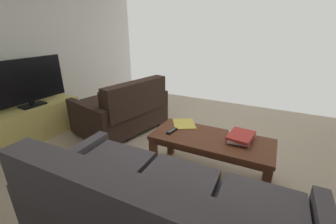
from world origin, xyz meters
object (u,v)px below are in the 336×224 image
loveseat_near (123,109)px  coffee_table (211,144)px  loose_magazine (184,124)px  tv_stand (36,121)px  book_stack (240,137)px  tv_remote (172,131)px  flat_tv (27,82)px  sofa_main (162,223)px

loveseat_near → coffee_table: loveseat_near is taller
loose_magazine → tv_stand: bearing=160.8°
book_stack → tv_remote: (0.70, 0.13, -0.03)m
loveseat_near → loose_magazine: 1.21m
flat_tv → loose_magazine: 2.23m
flat_tv → tv_stand: bearing=71.0°
tv_stand → flat_tv: size_ratio=1.19×
loveseat_near → coffee_table: (-1.53, 0.53, 0.05)m
coffee_table → flat_tv: flat_tv is taller
book_stack → loose_magazine: book_stack is taller
coffee_table → flat_tv: (2.55, 0.22, 0.43)m
coffee_table → tv_remote: 0.44m
tv_remote → tv_stand: bearing=4.3°
tv_stand → tv_remote: tv_remote is taller
flat_tv → loose_magazine: (-2.16, -0.41, -0.36)m
flat_tv → tv_remote: size_ratio=6.27×
flat_tv → book_stack: flat_tv is taller
book_stack → loose_magazine: bearing=-9.8°
loveseat_near → flat_tv: flat_tv is taller
coffee_table → tv_stand: (2.55, 0.22, -0.16)m
sofa_main → tv_stand: size_ratio=1.52×
coffee_table → loose_magazine: size_ratio=4.33×
loveseat_near → book_stack: (-1.81, 0.46, 0.16)m
loveseat_near → tv_stand: loveseat_near is taller
tv_remote → loose_magazine: 0.25m
loose_magazine → sofa_main: bearing=-103.6°
tv_stand → tv_remote: bearing=-175.7°
tv_remote → loose_magazine: size_ratio=0.58×
coffee_table → book_stack: bearing=-164.6°
loose_magazine → tv_remote: bearing=-129.7°
sofa_main → tv_stand: 2.68m
tv_stand → tv_remote: 2.14m
tv_remote → loose_magazine: (-0.04, -0.25, -0.01)m
sofa_main → flat_tv: flat_tv is taller
loveseat_near → loose_magazine: size_ratio=5.03×
coffee_table → book_stack: book_stack is taller
loveseat_near → book_stack: size_ratio=4.45×
tv_remote → loveseat_near: bearing=-28.2°
flat_tv → book_stack: size_ratio=3.22×
sofa_main → book_stack: (-0.28, -1.16, 0.13)m
flat_tv → book_stack: bearing=-174.1°
sofa_main → tv_remote: (0.42, -1.02, 0.10)m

